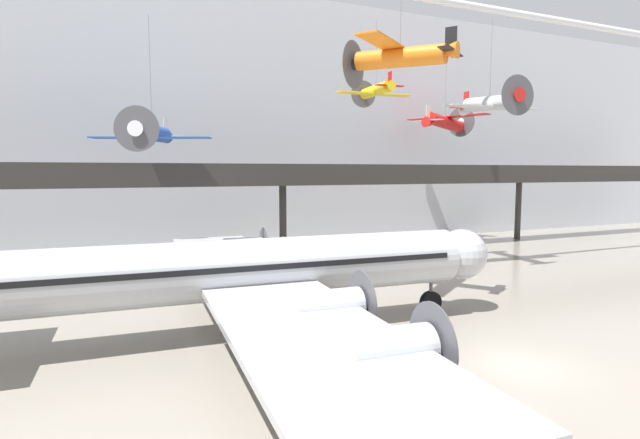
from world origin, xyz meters
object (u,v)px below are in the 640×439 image
(suspended_plane_red_highwing, at_px, (445,122))
(suspended_plane_silver_racer, at_px, (490,104))
(suspended_plane_blue_trainer, at_px, (152,134))
(suspended_plane_orange_highwing, at_px, (400,57))
(suspended_plane_yellow_lowwing, at_px, (376,91))
(airliner_silver_main, at_px, (236,271))

(suspended_plane_red_highwing, height_order, suspended_plane_silver_racer, suspended_plane_silver_racer)
(suspended_plane_blue_trainer, xyz_separation_m, suspended_plane_orange_highwing, (13.04, -16.76, 3.92))
(suspended_plane_red_highwing, bearing_deg, suspended_plane_silver_racer, -133.95)
(suspended_plane_yellow_lowwing, bearing_deg, suspended_plane_silver_racer, -110.66)
(suspended_plane_orange_highwing, xyz_separation_m, suspended_plane_silver_racer, (13.55, 6.99, -1.28))
(suspended_plane_blue_trainer, bearing_deg, suspended_plane_yellow_lowwing, 95.29)
(suspended_plane_red_highwing, relative_size, suspended_plane_orange_highwing, 1.24)
(suspended_plane_blue_trainer, bearing_deg, suspended_plane_red_highwing, 118.50)
(suspended_plane_blue_trainer, relative_size, suspended_plane_silver_racer, 1.23)
(suspended_plane_red_highwing, relative_size, suspended_plane_yellow_lowwing, 1.36)
(suspended_plane_yellow_lowwing, xyz_separation_m, suspended_plane_silver_racer, (8.87, -3.95, -1.12))
(airliner_silver_main, distance_m, suspended_plane_orange_highwing, 16.51)
(suspended_plane_blue_trainer, height_order, suspended_plane_silver_racer, suspended_plane_silver_racer)
(suspended_plane_yellow_lowwing, distance_m, suspended_plane_silver_racer, 9.78)
(airliner_silver_main, distance_m, suspended_plane_red_highwing, 38.47)
(suspended_plane_blue_trainer, height_order, suspended_plane_red_highwing, suspended_plane_red_highwing)
(suspended_plane_red_highwing, xyz_separation_m, suspended_plane_silver_racer, (-5.11, -12.56, 0.23))
(suspended_plane_blue_trainer, relative_size, suspended_plane_yellow_lowwing, 1.58)
(airliner_silver_main, xyz_separation_m, suspended_plane_orange_highwing, (11.08, 2.49, 11.98))
(suspended_plane_blue_trainer, height_order, suspended_plane_yellow_lowwing, suspended_plane_yellow_lowwing)
(airliner_silver_main, relative_size, suspended_plane_orange_highwing, 4.44)
(suspended_plane_red_highwing, bearing_deg, suspended_plane_yellow_lowwing, -170.20)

